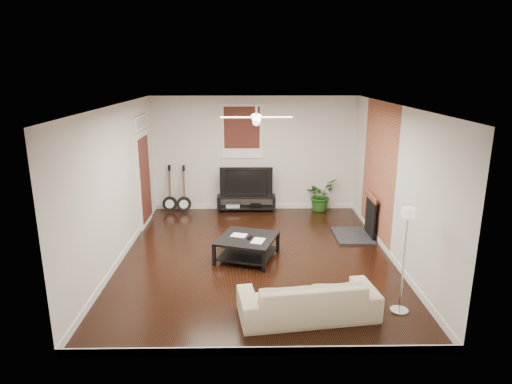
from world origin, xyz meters
The scene contains 14 objects.
room centered at (0.00, 0.00, 1.40)m, with size 5.01×6.01×2.81m.
brick_accent centered at (2.49, 1.00, 1.40)m, with size 0.02×2.20×2.80m, color #AC5937.
fireplace centered at (2.20, 1.00, 0.46)m, with size 0.80×1.10×0.92m, color black.
window_back centered at (-0.30, 2.97, 1.95)m, with size 1.00×0.06×1.30m, color #3B1810.
door_left centered at (-2.46, 1.90, 1.25)m, with size 0.08×1.00×2.50m, color white.
tv_stand centered at (-0.20, 2.78, 0.20)m, with size 1.43×0.38×0.40m, color black.
tv centered at (-0.20, 2.80, 0.77)m, with size 1.28×0.17×0.74m, color black.
coffee_table centered at (-0.17, -0.08, 0.21)m, with size 0.99×0.99×0.42m, color black.
sofa centered at (0.69, -2.09, 0.28)m, with size 1.95×0.76×0.57m, color #C7AE95.
floor_lamp centered at (2.04, -1.99, 0.79)m, with size 0.26×0.26×1.59m, color silver, non-canonical shape.
potted_plant centered at (1.63, 2.82, 0.40)m, with size 0.71×0.62×0.79m, color #1F5117.
guitar_left centered at (-2.08, 2.75, 0.58)m, with size 0.36×0.26×1.17m, color black, non-canonical shape.
guitar_right centered at (-1.73, 2.72, 0.58)m, with size 0.36×0.26×1.17m, color black, non-canonical shape.
ceiling_fan centered at (0.00, 0.00, 2.60)m, with size 1.24×1.24×0.32m, color white, non-canonical shape.
Camera 1 is at (-0.13, -7.70, 3.39)m, focal length 31.06 mm.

